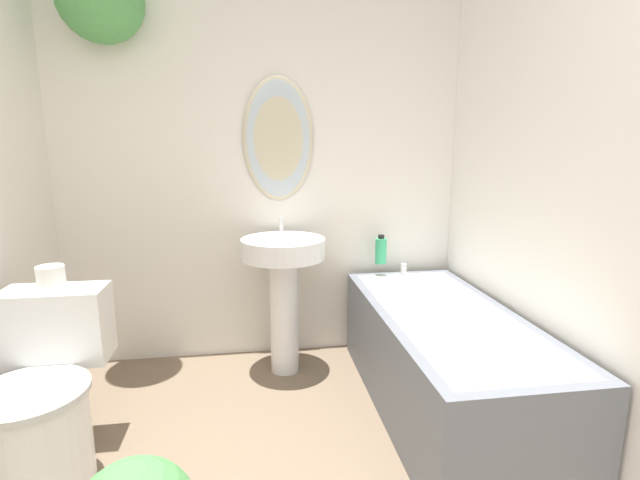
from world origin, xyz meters
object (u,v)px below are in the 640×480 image
Objects in this scene: toilet at (42,403)px; bathtub at (444,359)px; shampoo_bottle at (381,250)px; toilet_paper_roll at (51,278)px; pedestal_sink at (284,277)px.

toilet is 0.47× the size of bathtub.
toilet is 1.77m from bathtub.
toilet is 3.98× the size of shampoo_bottle.
shampoo_bottle is at bearing 22.96° from toilet_paper_roll.
pedestal_sink is at bearing 36.20° from toilet.
bathtub is at bearing 6.85° from toilet.
pedestal_sink is at bearing 27.52° from toilet_paper_roll.
bathtub is at bearing -35.01° from pedestal_sink.
shampoo_bottle is at bearing 29.02° from toilet.
bathtub is 13.68× the size of toilet_paper_roll.
pedestal_sink is 0.59× the size of bathtub.
shampoo_bottle is (1.62, 0.90, 0.36)m from toilet.
toilet_paper_roll reaches higher than toilet.
toilet is at bearing -90.00° from toilet_paper_roll.
bathtub is 8.41× the size of shampoo_bottle.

